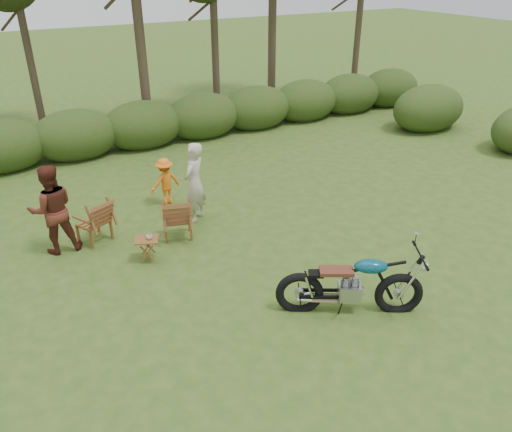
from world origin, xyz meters
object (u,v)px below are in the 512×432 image
side_table (148,249)px  cup (149,237)px  adult_a (197,219)px  adult_b (61,250)px  motorcycle (347,310)px  lawn_chair_left (96,240)px  lawn_chair_right (178,236)px  child (167,203)px

side_table → cup: bearing=-42.9°
side_table → adult_a: adult_a is taller
cup → adult_b: 2.01m
motorcycle → cup: 3.91m
side_table → lawn_chair_left: bearing=119.0°
adult_b → lawn_chair_right: bearing=166.1°
side_table → cup: cup is taller
lawn_chair_left → adult_b: size_ratio=0.52×
adult_b → child: adult_b is taller
adult_a → lawn_chair_left: bearing=-45.7°
lawn_chair_right → side_table: 1.04m
lawn_chair_right → motorcycle: bearing=129.9°
lawn_chair_left → side_table: size_ratio=1.98×
motorcycle → cup: motorcycle is taller
motorcycle → lawn_chair_left: bearing=155.2°
motorcycle → lawn_chair_right: 4.01m
side_table → adult_a: size_ratio=0.26×
motorcycle → lawn_chair_right: size_ratio=2.40×
side_table → adult_b: bearing=139.7°
side_table → adult_b: adult_b is taller
adult_a → child: adult_a is taller
motorcycle → side_table: 3.94m
lawn_chair_left → adult_a: adult_a is taller
motorcycle → adult_a: adult_a is taller
child → motorcycle: bearing=91.9°
side_table → child: child is taller
child → lawn_chair_left: bearing=14.4°
lawn_chair_right → cup: (-0.79, -0.62, 0.52)m
adult_b → child: bearing=-157.7°
lawn_chair_right → adult_a: 0.83m
adult_a → motorcycle: bearing=61.8°
side_table → child: 2.50m
lawn_chair_left → side_table: (0.72, -1.29, 0.24)m
cup → adult_b: size_ratio=0.06×
lawn_chair_right → adult_a: (0.64, 0.52, 0.00)m
motorcycle → child: 5.45m
lawn_chair_right → adult_a: size_ratio=0.53×
motorcycle → side_table: size_ratio=4.81×
adult_a → child: 1.13m
cup → child: bearing=63.1°
adult_a → side_table: bearing=-4.0°
lawn_chair_right → cup: 1.13m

